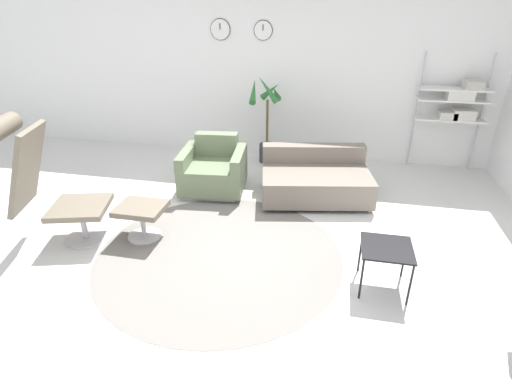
{
  "coord_description": "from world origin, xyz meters",
  "views": [
    {
      "loc": [
        0.96,
        -3.53,
        2.35
      ],
      "look_at": [
        0.21,
        0.09,
        0.55
      ],
      "focal_mm": 28.0,
      "sensor_mm": 36.0,
      "label": 1
    }
  ],
  "objects_px": {
    "lounge_chair": "(40,175)",
    "side_table": "(387,251)",
    "armchair_red": "(214,171)",
    "shelf_unit": "(458,103)",
    "ottoman": "(142,214)",
    "potted_plant": "(266,125)",
    "couch_low": "(315,180)"
  },
  "relations": [
    {
      "from": "side_table",
      "to": "couch_low",
      "type": "bearing_deg",
      "value": 112.93
    },
    {
      "from": "ottoman",
      "to": "side_table",
      "type": "distance_m",
      "value": 2.5
    },
    {
      "from": "couch_low",
      "to": "shelf_unit",
      "type": "distance_m",
      "value": 2.4
    },
    {
      "from": "armchair_red",
      "to": "couch_low",
      "type": "height_order",
      "value": "armchair_red"
    },
    {
      "from": "couch_low",
      "to": "shelf_unit",
      "type": "bearing_deg",
      "value": -155.75
    },
    {
      "from": "lounge_chair",
      "to": "side_table",
      "type": "xyz_separation_m",
      "value": [
        3.37,
        -0.1,
        -0.38
      ]
    },
    {
      "from": "armchair_red",
      "to": "potted_plant",
      "type": "distance_m",
      "value": 1.31
    },
    {
      "from": "armchair_red",
      "to": "potted_plant",
      "type": "height_order",
      "value": "potted_plant"
    },
    {
      "from": "side_table",
      "to": "lounge_chair",
      "type": "bearing_deg",
      "value": 178.38
    },
    {
      "from": "lounge_chair",
      "to": "shelf_unit",
      "type": "height_order",
      "value": "shelf_unit"
    },
    {
      "from": "armchair_red",
      "to": "side_table",
      "type": "xyz_separation_m",
      "value": [
        2.07,
        -1.66,
        0.11
      ]
    },
    {
      "from": "lounge_chair",
      "to": "ottoman",
      "type": "bearing_deg",
      "value": 90.0
    },
    {
      "from": "side_table",
      "to": "shelf_unit",
      "type": "bearing_deg",
      "value": 69.6
    },
    {
      "from": "lounge_chair",
      "to": "armchair_red",
      "type": "relative_size",
      "value": 1.51
    },
    {
      "from": "shelf_unit",
      "to": "armchair_red",
      "type": "bearing_deg",
      "value": -156.94
    },
    {
      "from": "armchair_red",
      "to": "couch_low",
      "type": "xyz_separation_m",
      "value": [
        1.34,
        0.06,
        -0.04
      ]
    },
    {
      "from": "ottoman",
      "to": "couch_low",
      "type": "xyz_separation_m",
      "value": [
        1.74,
        1.37,
        -0.06
      ]
    },
    {
      "from": "armchair_red",
      "to": "ottoman",
      "type": "bearing_deg",
      "value": 67.13
    },
    {
      "from": "ottoman",
      "to": "armchair_red",
      "type": "distance_m",
      "value": 1.37
    },
    {
      "from": "armchair_red",
      "to": "shelf_unit",
      "type": "xyz_separation_m",
      "value": [
        3.19,
        1.36,
        0.75
      ]
    },
    {
      "from": "couch_low",
      "to": "side_table",
      "type": "relative_size",
      "value": 3.46
    },
    {
      "from": "side_table",
      "to": "potted_plant",
      "type": "distance_m",
      "value": 3.24
    },
    {
      "from": "couch_low",
      "to": "potted_plant",
      "type": "bearing_deg",
      "value": -63.12
    },
    {
      "from": "lounge_chair",
      "to": "side_table",
      "type": "relative_size",
      "value": 3.1
    },
    {
      "from": "lounge_chair",
      "to": "potted_plant",
      "type": "relative_size",
      "value": 0.98
    },
    {
      "from": "ottoman",
      "to": "couch_low",
      "type": "height_order",
      "value": "couch_low"
    },
    {
      "from": "lounge_chair",
      "to": "shelf_unit",
      "type": "xyz_separation_m",
      "value": [
        4.5,
        2.93,
        0.26
      ]
    },
    {
      "from": "couch_low",
      "to": "shelf_unit",
      "type": "xyz_separation_m",
      "value": [
        1.85,
        1.3,
        0.79
      ]
    },
    {
      "from": "side_table",
      "to": "shelf_unit",
      "type": "height_order",
      "value": "shelf_unit"
    },
    {
      "from": "shelf_unit",
      "to": "potted_plant",
      "type": "bearing_deg",
      "value": -175.8
    },
    {
      "from": "ottoman",
      "to": "couch_low",
      "type": "distance_m",
      "value": 2.22
    },
    {
      "from": "couch_low",
      "to": "side_table",
      "type": "height_order",
      "value": "couch_low"
    }
  ]
}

